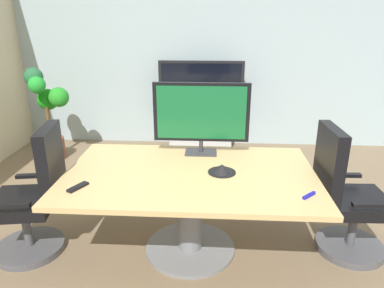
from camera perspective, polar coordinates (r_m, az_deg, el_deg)
name	(u,v)px	position (r m, az deg, el deg)	size (l,w,h in m)	color
ground_plane	(201,249)	(3.18, 1.50, -16.54)	(6.76, 6.76, 0.00)	#7A664C
wall_back_glass_partition	(209,52)	(5.40, 2.75, 14.46)	(5.76, 0.10, 2.77)	#9EB2B7
conference_table	(190,192)	(2.90, -0.30, -7.73)	(1.98, 1.22, 0.72)	tan
office_chair_left	(35,203)	(3.20, -23.91, -8.58)	(0.63, 0.61, 1.09)	#4C4C51
office_chair_right	(345,202)	(3.19, 23.34, -8.57)	(0.60, 0.58, 1.09)	#4C4C51
tv_monitor	(201,114)	(3.11, 1.50, 4.78)	(0.84, 0.18, 0.64)	#333338
wall_display_unit	(201,121)	(5.23, 1.43, 3.74)	(1.20, 0.36, 1.31)	#B7BABC
potted_plant	(48,112)	(5.18, -22.04, 4.76)	(0.56, 0.51, 1.27)	brown
conference_phone	(222,169)	(2.81, 4.82, -4.02)	(0.22, 0.22, 0.07)	black
remote_control	(78,187)	(2.70, -17.83, -6.58)	(0.05, 0.17, 0.02)	black
whiteboard_marker	(309,195)	(2.58, 18.26, -7.83)	(0.13, 0.02, 0.02)	#1919A5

